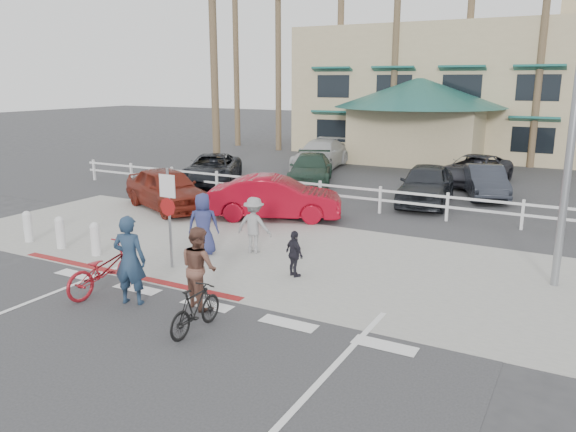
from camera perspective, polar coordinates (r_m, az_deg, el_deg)
The scene contains 34 objects.
ground at distance 11.94m, azimuth -9.96°, elevation -9.90°, with size 140.00×140.00×0.00m, color #333335.
bike_path at distance 10.61m, azimuth -16.84°, elevation -13.45°, with size 12.00×16.00×0.01m, color #333335.
sidewalk_plaza at distance 15.47m, azimuth 0.42°, elevation -4.11°, with size 22.00×7.00×0.01m, color gray.
cross_street at distance 18.95m, azimuth 6.13°, elevation -0.83°, with size 40.00×5.00×0.01m, color #333335.
parking_lot at distance 27.79m, azimuth 13.67°, elevation 3.52°, with size 50.00×16.00×0.01m, color #333335.
curb_red at distance 14.66m, azimuth -16.32°, elevation -5.69°, with size 7.00×0.25×0.02m, color maroon.
rail_fence at distance 20.49m, azimuth 9.60°, elevation 1.58°, with size 29.40×0.16×1.00m, color silver, non-canonical shape.
building at distance 39.81m, azimuth 22.09°, elevation 14.07°, with size 28.00×16.00×11.30m, color tan, non-canonical shape.
sign_post at distance 14.50m, azimuth -11.96°, elevation 0.29°, with size 0.50×0.10×2.90m, color gray, non-canonical shape.
bollard_0 at distance 16.31m, azimuth -18.98°, elevation -2.22°, with size 0.26×0.26×0.95m, color silver, non-canonical shape.
bollard_1 at distance 17.34m, azimuth -22.12°, elevation -1.56°, with size 0.26×0.26×0.95m, color silver, non-canonical shape.
bollard_2 at distance 18.42m, azimuth -24.91°, elevation -0.97°, with size 0.26×0.26×0.95m, color silver, non-canonical shape.
palm_0 at distance 41.51m, azimuth -5.34°, elevation 17.49°, with size 4.00×4.00×15.00m, color #1A4422, non-canonical shape.
palm_1 at distance 38.51m, azimuth -1.00°, elevation 16.35°, with size 4.00×4.00×13.00m, color #1A4422, non-canonical shape.
palm_2 at distance 37.72m, azimuth 5.37°, elevation 18.63°, with size 4.00×4.00×16.00m, color #1A4422, non-canonical shape.
palm_3 at distance 35.30m, azimuth 10.91°, elevation 17.17°, with size 4.00×4.00×14.00m, color #1A4422, non-canonical shape.
palm_4 at distance 35.29m, azimuth 17.97°, elevation 17.58°, with size 4.00×4.00×15.00m, color #1A4422, non-canonical shape.
palm_5 at distance 33.66m, azimuth 24.43°, elevation 15.55°, with size 4.00×4.00×13.00m, color #1A4422, non-canonical shape.
palm_10 at distance 28.98m, azimuth -7.56°, elevation 16.11°, with size 4.00×4.00×12.00m, color #1A4422, non-canonical shape.
bike_red at distance 13.46m, azimuth -18.13°, elevation -5.15°, with size 0.73×2.09×1.10m, color maroon.
rider_red at distance 12.49m, azimuth -15.78°, elevation -4.34°, with size 0.72×0.47×1.97m, color #20344D.
bike_black at distance 11.04m, azimuth -9.37°, elevation -9.31°, with size 0.43×1.53×0.92m, color black.
rider_black at distance 12.04m, azimuth -9.03°, elevation -5.16°, with size 0.86×0.67×1.76m, color brown.
pedestrian_a at distance 15.63m, azimuth -3.47°, elevation -0.94°, with size 1.03×0.59×1.59m, color gray.
pedestrian_child at distance 13.75m, azimuth 0.66°, elevation -3.88°, with size 0.69×0.29×1.17m, color black.
pedestrian_b at distance 15.62m, azimuth -8.60°, elevation -0.81°, with size 0.85×0.55×1.73m, color navy.
car_white_sedan at distance 19.45m, azimuth -1.25°, elevation 1.87°, with size 1.58×4.54×1.49m, color maroon.
car_red_compact at distance 21.41m, azimuth -12.14°, elevation 2.73°, with size 1.82×4.53×1.54m, color maroon.
lot_car_0 at distance 26.48m, azimuth -7.72°, elevation 4.76°, with size 2.23×4.83×1.34m, color black.
lot_car_1 at distance 26.25m, azimuth 2.32°, elevation 4.80°, with size 1.88×4.63×1.34m, color #20392C.
lot_car_2 at distance 22.49m, azimuth 13.85°, elevation 3.16°, with size 1.83×4.54×1.55m, color #202328.
lot_car_3 at distance 24.41m, azimuth 19.42°, elevation 3.31°, with size 1.39×3.98×1.31m, color #23272F.
lot_car_4 at distance 30.71m, azimuth 3.32°, elevation 6.26°, with size 2.14×5.26×1.53m, color silver.
lot_car_5 at distance 27.43m, azimuth 18.40°, elevation 4.48°, with size 2.21×4.79×1.33m, color #292931.
Camera 1 is at (6.93, -8.49, 4.75)m, focal length 35.00 mm.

